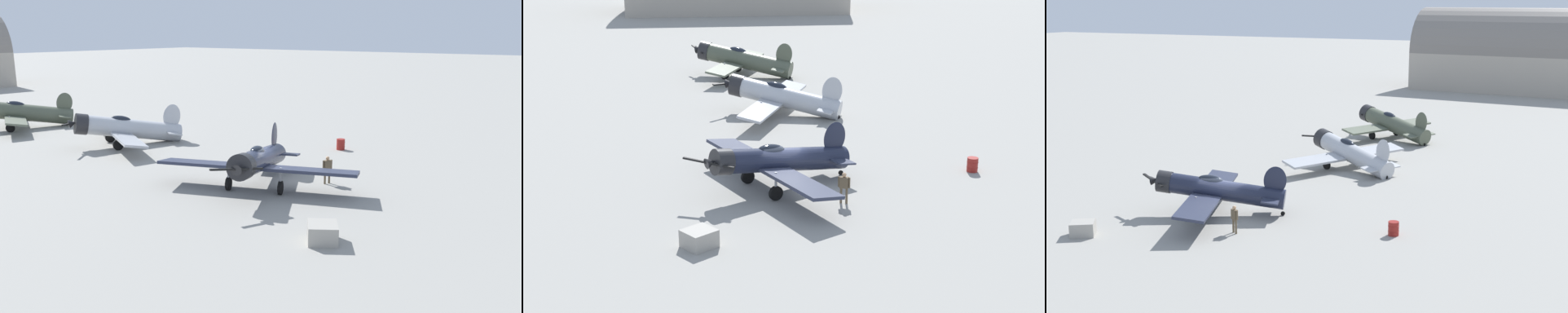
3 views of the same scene
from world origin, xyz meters
TOP-DOWN VIEW (x-y plane):
  - ground_plane at (0.00, 0.00)m, footprint 400.00×400.00m
  - airplane_foreground at (0.46, 0.17)m, footprint 9.82×11.74m
  - airplane_mid_apron at (-2.71, -15.68)m, footprint 9.60×11.43m
  - airplane_far_line at (-1.67, -29.76)m, footprint 8.99×10.43m
  - ground_crew_mechanic at (-2.66, 3.10)m, footprint 0.60×0.43m
  - equipment_crate at (5.40, 7.30)m, footprint 1.88×1.85m
  - fuel_drum at (-11.53, -0.55)m, footprint 0.69×0.69m

SIDE VIEW (x-z plane):
  - ground_plane at x=0.00m, z-range 0.00..0.00m
  - equipment_crate at x=5.40m, z-range 0.00..0.86m
  - fuel_drum at x=-11.53m, z-range 0.00..0.86m
  - ground_crew_mechanic at x=-2.66m, z-range 0.18..1.91m
  - airplane_mid_apron at x=-2.71m, z-range -0.31..3.07m
  - airplane_far_line at x=-1.67m, z-range -0.12..3.23m
  - airplane_foreground at x=0.46m, z-range -0.05..3.34m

